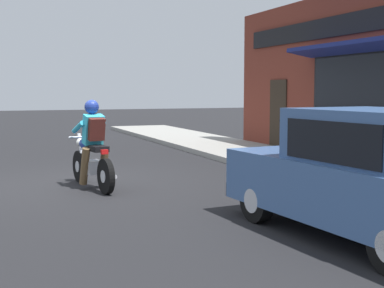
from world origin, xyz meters
TOP-DOWN VIEW (x-y plane):
  - ground_plane at (0.00, 0.00)m, footprint 80.00×80.00m
  - sidewalk_curb at (5.18, 3.00)m, footprint 2.60×22.00m
  - storefront_building at (6.71, 0.63)m, footprint 1.25×10.01m
  - motorcycle_with_rider at (0.20, -0.57)m, footprint 0.66×2.01m
  - car_hatchback at (2.60, -5.15)m, footprint 1.95×3.90m
  - traffic_cone at (4.76, -1.33)m, footprint 0.36×0.36m

SIDE VIEW (x-z plane):
  - ground_plane at x=0.00m, z-range 0.00..0.00m
  - sidewalk_curb at x=5.18m, z-range 0.00..0.14m
  - traffic_cone at x=4.76m, z-range 0.13..0.73m
  - motorcycle_with_rider at x=0.20m, z-range -0.13..1.49m
  - car_hatchback at x=2.60m, z-range -0.02..1.55m
  - storefront_building at x=6.71m, z-range 0.01..4.21m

